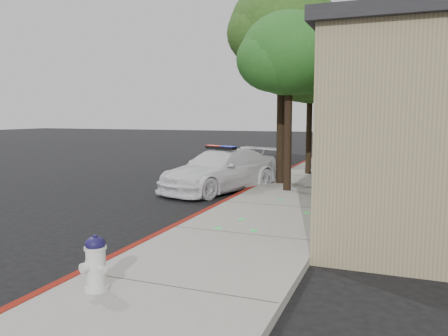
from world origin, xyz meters
TOP-DOWN VIEW (x-y plane):
  - ground at (0.00, 0.00)m, footprint 120.00×120.00m
  - sidewalk at (1.60, 3.00)m, footprint 3.20×60.00m
  - red_curb at (0.06, 3.00)m, footprint 0.14×60.00m
  - police_car at (-0.97, 5.39)m, footprint 3.44×5.18m
  - fire_hydrant at (0.74, -3.50)m, footprint 0.44×0.39m
  - street_tree_near at (1.29, 5.45)m, footprint 3.18×3.03m
  - street_tree_mid at (0.71, 6.92)m, footprint 3.65×3.70m
  - street_tree_far at (1.18, 9.73)m, footprint 2.93×2.72m

SIDE VIEW (x-z plane):
  - ground at x=0.00m, z-range 0.00..0.00m
  - sidewalk at x=1.60m, z-range 0.00..0.15m
  - red_curb at x=0.06m, z-range 0.00..0.16m
  - fire_hydrant at x=0.74m, z-range 0.15..0.92m
  - police_car at x=-0.97m, z-range -0.06..1.46m
  - street_tree_far at x=1.18m, z-range 1.45..6.60m
  - street_tree_near at x=1.29m, z-range 1.52..7.07m
  - street_tree_mid at x=0.71m, z-range 1.90..8.80m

